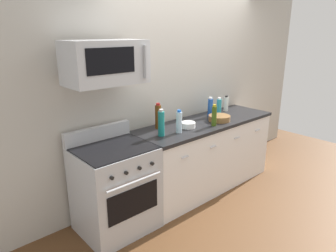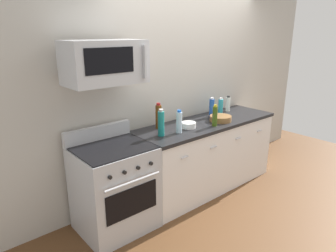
% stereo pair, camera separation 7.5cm
% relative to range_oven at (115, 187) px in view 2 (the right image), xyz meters
% --- Properties ---
extents(ground_plane, '(6.15, 6.15, 0.00)m').
position_rel_range_oven_xyz_m(ground_plane, '(1.39, -0.00, -0.47)').
color(ground_plane, brown).
extents(back_wall, '(5.13, 0.10, 2.70)m').
position_rel_range_oven_xyz_m(back_wall, '(1.39, 0.41, 0.88)').
color(back_wall, '#B7B2A8').
rests_on(back_wall, ground_plane).
extents(counter_unit, '(2.04, 0.66, 0.92)m').
position_rel_range_oven_xyz_m(counter_unit, '(1.39, -0.00, -0.01)').
color(counter_unit, white).
rests_on(counter_unit, ground_plane).
extents(range_oven, '(0.76, 0.69, 1.07)m').
position_rel_range_oven_xyz_m(range_oven, '(0.00, 0.00, 0.00)').
color(range_oven, '#B7BABF').
rests_on(range_oven, ground_plane).
extents(microwave, '(0.74, 0.44, 0.40)m').
position_rel_range_oven_xyz_m(microwave, '(0.00, 0.04, 1.28)').
color(microwave, '#B7BABF').
extents(bottle_olive_oil, '(0.06, 0.06, 0.26)m').
position_rel_range_oven_xyz_m(bottle_olive_oil, '(1.31, -0.19, 0.58)').
color(bottle_olive_oil, '#385114').
rests_on(bottle_olive_oil, countertop_slab).
extents(bottle_vinegar_white, '(0.07, 0.07, 0.22)m').
position_rel_range_oven_xyz_m(bottle_vinegar_white, '(2.00, 0.17, 0.56)').
color(bottle_vinegar_white, silver).
rests_on(bottle_vinegar_white, countertop_slab).
extents(bottle_wine_amber, '(0.07, 0.07, 0.31)m').
position_rel_range_oven_xyz_m(bottle_wine_amber, '(0.74, 0.18, 0.60)').
color(bottle_wine_amber, '#59330F').
rests_on(bottle_wine_amber, countertop_slab).
extents(bottle_water_clear, '(0.07, 0.07, 0.27)m').
position_rel_range_oven_xyz_m(bottle_water_clear, '(0.81, -0.10, 0.58)').
color(bottle_water_clear, silver).
rests_on(bottle_water_clear, countertop_slab).
extents(bottle_dish_soap, '(0.07, 0.07, 0.24)m').
position_rel_range_oven_xyz_m(bottle_dish_soap, '(1.74, 0.08, 0.57)').
color(bottle_dish_soap, teal).
rests_on(bottle_dish_soap, countertop_slab).
extents(bottle_sparkling_teal, '(0.07, 0.07, 0.30)m').
position_rel_range_oven_xyz_m(bottle_sparkling_teal, '(0.59, -0.05, 0.59)').
color(bottle_sparkling_teal, '#197F7A').
rests_on(bottle_sparkling_teal, countertop_slab).
extents(bottle_soda_blue, '(0.07, 0.07, 0.26)m').
position_rel_range_oven_xyz_m(bottle_soda_blue, '(1.61, 0.13, 0.58)').
color(bottle_soda_blue, '#1E4CA5').
rests_on(bottle_soda_blue, countertop_slab).
extents(bowl_wooden_salad, '(0.28, 0.28, 0.07)m').
position_rel_range_oven_xyz_m(bowl_wooden_salad, '(1.53, -0.10, 0.49)').
color(bowl_wooden_salad, brown).
rests_on(bowl_wooden_salad, countertop_slab).
extents(bowl_white_ceramic, '(0.18, 0.18, 0.07)m').
position_rel_range_oven_xyz_m(bowl_white_ceramic, '(1.02, -0.04, 0.49)').
color(bowl_white_ceramic, white).
rests_on(bowl_white_ceramic, countertop_slab).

